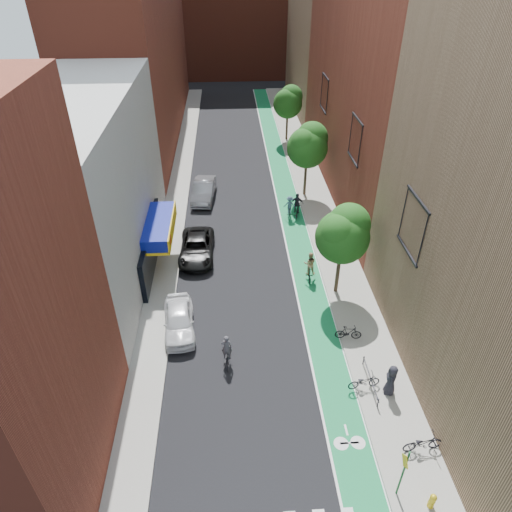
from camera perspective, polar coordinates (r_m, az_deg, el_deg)
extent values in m
plane|color=black|center=(23.47, 0.85, -20.82)|extent=(160.00, 160.00, 0.00)
cube|color=#167E3B|center=(44.01, 3.55, 8.70)|extent=(2.00, 68.00, 0.01)
cube|color=gray|center=(43.94, -9.64, 8.32)|extent=(2.00, 68.00, 0.15)
cube|color=gray|center=(44.34, 6.81, 8.83)|extent=(3.00, 68.00, 0.15)
cube|color=silver|center=(31.85, -21.41, 7.55)|extent=(8.00, 20.00, 12.00)
cube|color=maroon|center=(56.67, -15.02, 25.37)|extent=(8.00, 36.00, 22.00)
cube|color=maroon|center=(42.16, 15.89, 22.24)|extent=(8.00, 28.00, 22.00)
cube|color=#8C6B4C|center=(65.35, 8.95, 25.40)|extent=(8.00, 20.00, 18.00)
cube|color=maroon|center=(85.69, -3.17, 28.57)|extent=(30.00, 14.00, 20.00)
cylinder|color=#332619|center=(29.95, 10.18, -2.06)|extent=(0.24, 0.24, 3.30)
sphere|color=#144612|center=(28.42, 10.74, 2.34)|extent=(3.36, 3.36, 3.36)
sphere|color=#144612|center=(28.39, 11.55, 3.91)|extent=(2.64, 2.64, 2.64)
sphere|color=#144612|center=(27.85, 10.38, 2.82)|extent=(2.40, 2.40, 2.40)
cylinder|color=#332619|center=(41.70, 6.17, 9.65)|extent=(0.24, 0.24, 3.47)
sphere|color=#144612|center=(40.57, 6.43, 13.31)|extent=(3.53, 3.53, 3.53)
sphere|color=#144612|center=(40.64, 7.00, 14.45)|extent=(2.77, 2.77, 2.77)
sphere|color=#144612|center=(40.06, 6.11, 13.82)|extent=(2.52, 2.52, 2.52)
cylinder|color=#332619|center=(54.59, 3.87, 15.81)|extent=(0.24, 0.24, 3.19)
sphere|color=#144612|center=(53.79, 3.99, 18.46)|extent=(3.25, 3.25, 3.25)
sphere|color=#144612|center=(53.94, 4.42, 19.26)|extent=(2.55, 2.55, 2.55)
sphere|color=#144612|center=(53.34, 3.71, 18.85)|extent=(2.32, 2.32, 2.32)
cylinder|color=#194C26|center=(21.24, 17.87, -24.46)|extent=(0.08, 0.08, 3.00)
cube|color=yellow|center=(20.47, 18.12, -23.19)|extent=(0.02, 0.71, 0.71)
imported|color=silver|center=(27.76, -9.61, -7.89)|extent=(2.23, 4.59, 1.51)
imported|color=black|center=(33.77, -7.41, 1.04)|extent=(2.51, 5.32, 1.47)
imported|color=gray|center=(41.57, -6.55, 8.15)|extent=(2.20, 5.17, 1.66)
imported|color=black|center=(25.77, -3.64, -12.62)|extent=(0.61, 1.60, 0.83)
imported|color=#47464D|center=(25.29, -3.70, -11.30)|extent=(0.61, 0.41, 1.63)
imported|color=black|center=(31.59, 6.68, -2.05)|extent=(0.69, 1.77, 1.04)
imported|color=tan|center=(31.26, 6.73, -0.93)|extent=(0.91, 0.75, 1.73)
imported|color=black|center=(38.77, 5.13, 5.49)|extent=(0.94, 1.75, 0.87)
imported|color=#212229|center=(38.48, 5.17, 6.59)|extent=(1.10, 0.65, 1.75)
imported|color=black|center=(38.58, 4.21, 5.49)|extent=(0.80, 1.72, 1.00)
imported|color=#395667|center=(38.36, 4.23, 6.40)|extent=(1.12, 0.79, 1.58)
imported|color=black|center=(23.54, 20.12, -21.10)|extent=(1.92, 0.82, 0.98)
imported|color=black|center=(27.34, 11.47, -9.37)|extent=(1.59, 0.62, 0.93)
imported|color=black|center=(25.05, 13.35, -15.01)|extent=(1.79, 0.83, 0.91)
imported|color=black|center=(24.83, 16.53, -14.63)|extent=(0.79, 1.01, 1.83)
cylinder|color=gold|center=(22.39, 21.09, -26.78)|extent=(0.26, 0.26, 0.60)
sphere|color=gold|center=(22.07, 21.31, -26.31)|extent=(0.28, 0.28, 0.28)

